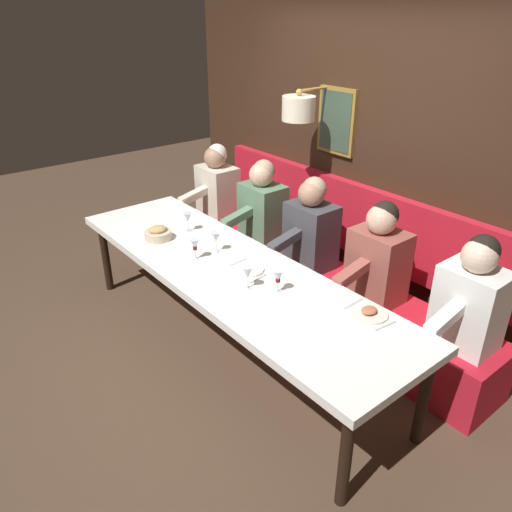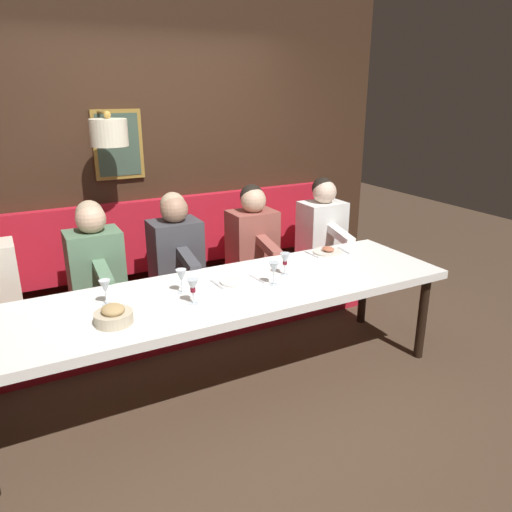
{
  "view_description": "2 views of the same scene",
  "coord_description": "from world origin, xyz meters",
  "px_view_note": "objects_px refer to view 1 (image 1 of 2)",
  "views": [
    {
      "loc": [
        -1.89,
        -2.65,
        2.48
      ],
      "look_at": [
        0.05,
        -0.26,
        0.92
      ],
      "focal_mm": 34.95,
      "sensor_mm": 36.0,
      "label": 1
    },
    {
      "loc": [
        -2.78,
        1.24,
        2.02
      ],
      "look_at": [
        0.05,
        -0.26,
        0.92
      ],
      "focal_mm": 34.51,
      "sensor_mm": 36.0,
      "label": 2
    }
  ],
  "objects_px": {
    "diner_nearest": "(471,297)",
    "diner_far": "(262,205)",
    "wine_glass_3": "(216,238)",
    "wine_glass_2": "(248,273)",
    "wine_glass_4": "(195,245)",
    "bread_bowl": "(158,234)",
    "diner_farthest": "(217,185)",
    "dining_table": "(229,274)",
    "diner_middle": "(311,226)",
    "wine_glass_1": "(278,277)",
    "wine_glass_0": "(188,218)",
    "diner_near": "(378,256)"
  },
  "relations": [
    {
      "from": "diner_nearest",
      "to": "diner_far",
      "type": "bearing_deg",
      "value": 90.0
    },
    {
      "from": "wine_glass_3",
      "to": "wine_glass_2",
      "type": "bearing_deg",
      "value": -104.91
    },
    {
      "from": "diner_nearest",
      "to": "wine_glass_4",
      "type": "relative_size",
      "value": 4.82
    },
    {
      "from": "diner_far",
      "to": "bread_bowl",
      "type": "relative_size",
      "value": 3.6
    },
    {
      "from": "diner_far",
      "to": "diner_farthest",
      "type": "height_order",
      "value": "same"
    },
    {
      "from": "wine_glass_3",
      "to": "dining_table",
      "type": "bearing_deg",
      "value": -106.66
    },
    {
      "from": "diner_farthest",
      "to": "wine_glass_4",
      "type": "relative_size",
      "value": 4.82
    },
    {
      "from": "diner_farthest",
      "to": "wine_glass_2",
      "type": "relative_size",
      "value": 4.82
    },
    {
      "from": "diner_middle",
      "to": "wine_glass_3",
      "type": "xyz_separation_m",
      "value": [
        -0.8,
        0.24,
        0.04
      ]
    },
    {
      "from": "diner_middle",
      "to": "diner_farthest",
      "type": "relative_size",
      "value": 1.0
    },
    {
      "from": "wine_glass_2",
      "to": "wine_glass_1",
      "type": "bearing_deg",
      "value": -52.3
    },
    {
      "from": "diner_far",
      "to": "wine_glass_3",
      "type": "bearing_deg",
      "value": -153.34
    },
    {
      "from": "diner_far",
      "to": "wine_glass_2",
      "type": "relative_size",
      "value": 4.82
    },
    {
      "from": "diner_farthest",
      "to": "wine_glass_3",
      "type": "relative_size",
      "value": 4.82
    },
    {
      "from": "diner_nearest",
      "to": "wine_glass_3",
      "type": "distance_m",
      "value": 1.87
    },
    {
      "from": "diner_middle",
      "to": "wine_glass_0",
      "type": "relative_size",
      "value": 4.82
    },
    {
      "from": "diner_nearest",
      "to": "diner_middle",
      "type": "distance_m",
      "value": 1.45
    },
    {
      "from": "diner_near",
      "to": "wine_glass_3",
      "type": "height_order",
      "value": "diner_near"
    },
    {
      "from": "diner_farthest",
      "to": "wine_glass_2",
      "type": "distance_m",
      "value": 1.98
    },
    {
      "from": "bread_bowl",
      "to": "diner_far",
      "type": "bearing_deg",
      "value": -5.17
    },
    {
      "from": "diner_near",
      "to": "wine_glass_4",
      "type": "bearing_deg",
      "value": 136.71
    },
    {
      "from": "dining_table",
      "to": "wine_glass_3",
      "type": "distance_m",
      "value": 0.33
    },
    {
      "from": "diner_near",
      "to": "wine_glass_0",
      "type": "height_order",
      "value": "diner_near"
    },
    {
      "from": "wine_glass_1",
      "to": "diner_middle",
      "type": "bearing_deg",
      "value": 32.53
    },
    {
      "from": "dining_table",
      "to": "diner_farthest",
      "type": "xyz_separation_m",
      "value": [
        0.88,
        1.4,
        0.13
      ]
    },
    {
      "from": "diner_far",
      "to": "bread_bowl",
      "type": "height_order",
      "value": "diner_far"
    },
    {
      "from": "dining_table",
      "to": "wine_glass_2",
      "type": "relative_size",
      "value": 19.55
    },
    {
      "from": "diner_farthest",
      "to": "wine_glass_4",
      "type": "bearing_deg",
      "value": -131.28
    },
    {
      "from": "diner_near",
      "to": "wine_glass_2",
      "type": "height_order",
      "value": "diner_near"
    },
    {
      "from": "wine_glass_0",
      "to": "wine_glass_2",
      "type": "height_order",
      "value": "same"
    },
    {
      "from": "wine_glass_2",
      "to": "wine_glass_0",
      "type": "bearing_deg",
      "value": 79.33
    },
    {
      "from": "dining_table",
      "to": "diner_middle",
      "type": "xyz_separation_m",
      "value": [
        0.88,
        0.04,
        0.13
      ]
    },
    {
      "from": "diner_farthest",
      "to": "wine_glass_1",
      "type": "distance_m",
      "value": 2.07
    },
    {
      "from": "dining_table",
      "to": "diner_near",
      "type": "distance_m",
      "value": 1.12
    },
    {
      "from": "wine_glass_1",
      "to": "wine_glass_3",
      "type": "xyz_separation_m",
      "value": [
        0.03,
        0.77,
        0.0
      ]
    },
    {
      "from": "wine_glass_0",
      "to": "diner_nearest",
      "type": "bearing_deg",
      "value": -70.69
    },
    {
      "from": "wine_glass_4",
      "to": "diner_far",
      "type": "bearing_deg",
      "value": 22.17
    },
    {
      "from": "wine_glass_1",
      "to": "diner_farthest",
      "type": "bearing_deg",
      "value": 66.32
    },
    {
      "from": "wine_glass_2",
      "to": "wine_glass_3",
      "type": "bearing_deg",
      "value": 75.09
    },
    {
      "from": "wine_glass_0",
      "to": "wine_glass_1",
      "type": "height_order",
      "value": "same"
    },
    {
      "from": "wine_glass_4",
      "to": "bread_bowl",
      "type": "xyz_separation_m",
      "value": [
        -0.04,
        0.5,
        -0.07
      ]
    },
    {
      "from": "wine_glass_3",
      "to": "diner_nearest",
      "type": "bearing_deg",
      "value": -64.58
    },
    {
      "from": "diner_nearest",
      "to": "wine_glass_4",
      "type": "bearing_deg",
      "value": 120.67
    },
    {
      "from": "diner_middle",
      "to": "dining_table",
      "type": "bearing_deg",
      "value": -177.72
    },
    {
      "from": "bread_bowl",
      "to": "diner_nearest",
      "type": "bearing_deg",
      "value": -64.54
    },
    {
      "from": "diner_far",
      "to": "diner_farthest",
      "type": "relative_size",
      "value": 1.0
    },
    {
      "from": "diner_near",
      "to": "diner_nearest",
      "type": "bearing_deg",
      "value": -90.0
    },
    {
      "from": "diner_far",
      "to": "wine_glass_3",
      "type": "height_order",
      "value": "diner_far"
    },
    {
      "from": "diner_middle",
      "to": "wine_glass_3",
      "type": "height_order",
      "value": "diner_middle"
    },
    {
      "from": "wine_glass_3",
      "to": "bread_bowl",
      "type": "bearing_deg",
      "value": 115.59
    }
  ]
}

